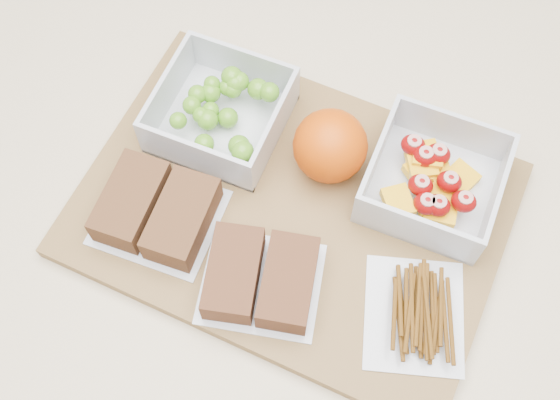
% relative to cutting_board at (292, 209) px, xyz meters
% --- Properties ---
extents(ground, '(4.00, 4.00, 0.00)m').
position_rel_cutting_board_xyz_m(ground, '(-0.00, -0.00, -0.91)').
color(ground, gray).
rests_on(ground, ground).
extents(counter, '(1.20, 0.90, 0.90)m').
position_rel_cutting_board_xyz_m(counter, '(-0.00, -0.00, -0.46)').
color(counter, beige).
rests_on(counter, ground).
extents(cutting_board, '(0.43, 0.32, 0.02)m').
position_rel_cutting_board_xyz_m(cutting_board, '(0.00, 0.00, 0.00)').
color(cutting_board, olive).
rests_on(cutting_board, counter).
extents(grape_container, '(0.13, 0.13, 0.05)m').
position_rel_cutting_board_xyz_m(grape_container, '(-0.10, 0.06, 0.03)').
color(grape_container, silver).
rests_on(grape_container, cutting_board).
extents(fruit_container, '(0.13, 0.13, 0.05)m').
position_rel_cutting_board_xyz_m(fruit_container, '(0.12, 0.07, 0.03)').
color(fruit_container, silver).
rests_on(fruit_container, cutting_board).
extents(orange, '(0.08, 0.08, 0.08)m').
position_rel_cutting_board_xyz_m(orange, '(0.02, 0.06, 0.05)').
color(orange, '#E04D05').
rests_on(orange, cutting_board).
extents(sandwich_bag_left, '(0.12, 0.11, 0.04)m').
position_rel_cutting_board_xyz_m(sandwich_bag_left, '(-0.12, -0.06, 0.03)').
color(sandwich_bag_left, silver).
rests_on(sandwich_bag_left, cutting_board).
extents(sandwich_bag_center, '(0.13, 0.12, 0.04)m').
position_rel_cutting_board_xyz_m(sandwich_bag_center, '(0.00, -0.09, 0.03)').
color(sandwich_bag_center, silver).
rests_on(sandwich_bag_center, cutting_board).
extents(pretzel_bag, '(0.12, 0.13, 0.03)m').
position_rel_cutting_board_xyz_m(pretzel_bag, '(0.15, -0.06, 0.02)').
color(pretzel_bag, silver).
rests_on(pretzel_bag, cutting_board).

